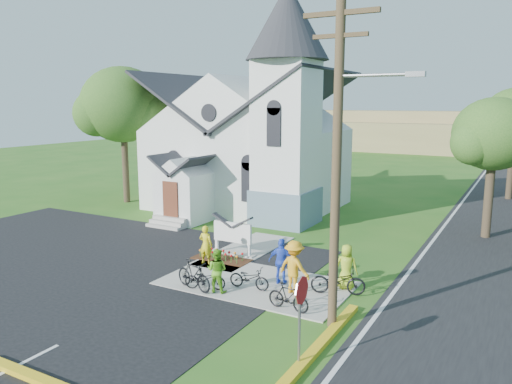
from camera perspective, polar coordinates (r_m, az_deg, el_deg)
The scene contains 21 objects.
ground at distance 19.54m, azimuth -4.66°, elevation -10.11°, with size 120.00×120.00×0.00m, color #29601B.
parking_lot at distance 22.75m, azimuth -22.58°, elevation -7.90°, with size 20.00×16.00×0.02m, color black.
sidewalk at distance 19.19m, azimuth -0.02°, elevation -10.38°, with size 7.00×4.00×0.05m, color #AAA49A.
church at distance 31.87m, azimuth -0.49°, elevation 7.46°, with size 12.35×12.00×13.00m.
church_sign at distance 22.41m, azimuth -2.70°, elevation -4.66°, with size 2.20×0.40×1.70m.
flower_bed at distance 21.96m, azimuth -3.93°, elevation -7.69°, with size 2.60×1.10×0.07m, color #391D0F.
utility_pole at distance 14.60m, azimuth 9.47°, elevation 4.68°, with size 3.45×0.28×10.00m.
stop_sign at distance 13.00m, azimuth 5.16°, elevation -12.42°, with size 0.11×0.76×2.48m.
tree_lot_corner at distance 34.97m, azimuth -15.00°, elevation 9.58°, with size 5.60×5.60×9.15m.
tree_road_near at distance 27.29m, azimuth 25.54°, elevation 5.92°, with size 4.00×4.00×7.05m.
distant_hills at distance 72.00m, azimuth 23.69°, elevation 5.68°, with size 61.00×10.00×5.60m.
cyclist_0 at distance 21.22m, azimuth -5.76°, elevation -5.99°, with size 0.60×0.39×1.64m, color gold.
bike_0 at distance 18.51m, azimuth -5.85°, elevation -9.84°, with size 0.53×1.51×0.79m, color black.
cyclist_1 at distance 18.13m, azimuth -4.49°, elevation -8.92°, with size 0.77×0.60×1.59m, color #62B221.
bike_1 at distance 18.49m, azimuth -7.13°, elevation -9.40°, with size 0.51×1.82×1.09m, color black.
cyclist_2 at distance 18.83m, azimuth 2.96°, elevation -7.91°, with size 1.02×0.42×1.74m, color blue.
bike_2 at distance 18.45m, azimuth -0.78°, elevation -9.80°, with size 0.55×1.57×0.82m, color black.
cyclist_3 at distance 17.95m, azimuth 4.40°, elevation -8.55°, with size 1.24×0.71×1.92m, color orange.
bike_3 at distance 16.68m, azimuth 3.72°, elevation -11.88°, with size 0.43×1.52×0.92m, color black.
cyclist_4 at distance 18.63m, azimuth 10.30°, elevation -8.39°, with size 0.82×0.53×1.67m, color #A0BD23.
bike_4 at distance 18.17m, azimuth 9.35°, elevation -9.95°, with size 0.67×1.92×1.01m, color black.
Camera 1 is at (10.25, -15.19, 6.77)m, focal length 35.00 mm.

